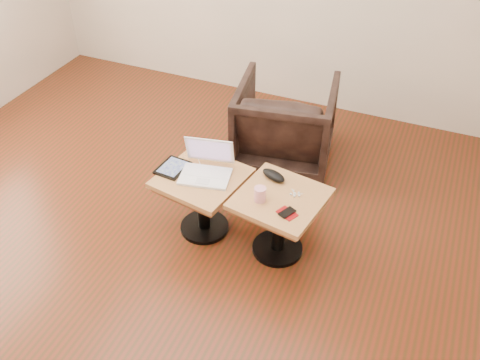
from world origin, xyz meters
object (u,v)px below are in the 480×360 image
at_px(armchair, 285,123).
at_px(side_table_left, 202,190).
at_px(striped_cup, 260,194).
at_px(side_table_right, 280,211).
at_px(laptop, 207,168).

bearing_deg(armchair, side_table_left, 67.26).
bearing_deg(striped_cup, side_table_left, 170.02).
distance_m(side_table_left, striped_cup, 0.47).
bearing_deg(side_table_right, armchair, 116.81).
height_order(side_table_left, armchair, armchair).
bearing_deg(laptop, side_table_left, -127.99).
height_order(side_table_right, striped_cup, striped_cup).
distance_m(side_table_right, armchair, 1.03).
relative_size(side_table_right, striped_cup, 6.31).
xyz_separation_m(striped_cup, armchair, (-0.20, 1.07, -0.17)).
bearing_deg(striped_cup, side_table_right, 37.40).
height_order(side_table_right, armchair, armchair).
relative_size(side_table_left, side_table_right, 1.00).
bearing_deg(side_table_right, side_table_left, -169.93).
relative_size(striped_cup, armchair, 0.12).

